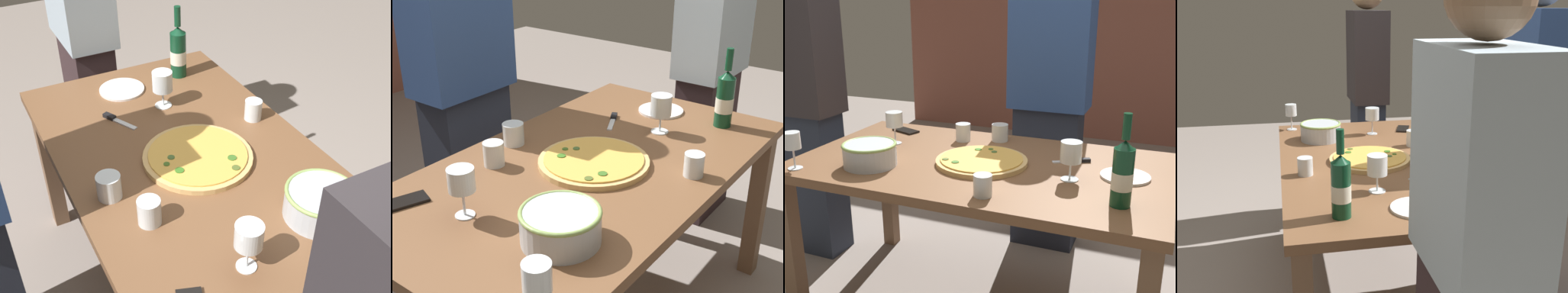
% 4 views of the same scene
% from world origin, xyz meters
% --- Properties ---
extents(dining_table, '(1.60, 0.90, 0.75)m').
position_xyz_m(dining_table, '(0.00, 0.00, 0.66)').
color(dining_table, brown).
rests_on(dining_table, ground).
extents(brick_wall_back, '(4.27, 0.16, 2.51)m').
position_xyz_m(brick_wall_back, '(0.00, 3.20, 1.25)').
color(brick_wall_back, '#935445').
rests_on(brick_wall_back, ground).
extents(pizza, '(0.40, 0.40, 0.03)m').
position_xyz_m(pizza, '(0.01, -0.02, 0.76)').
color(pizza, tan).
rests_on(pizza, dining_table).
extents(serving_bowl, '(0.23, 0.23, 0.10)m').
position_xyz_m(serving_bowl, '(-0.42, -0.22, 0.80)').
color(serving_bowl, silver).
rests_on(serving_bowl, dining_table).
extents(wine_bottle, '(0.07, 0.07, 0.33)m').
position_xyz_m(wine_bottle, '(0.62, -0.24, 0.87)').
color(wine_bottle, '#0F3E24').
rests_on(wine_bottle, dining_table).
extents(wine_glass_near_pizza, '(0.08, 0.08, 0.16)m').
position_xyz_m(wine_glass_near_pizza, '(0.41, -0.06, 0.86)').
color(wine_glass_near_pizza, white).
rests_on(wine_glass_near_pizza, dining_table).
extents(wine_glass_by_bottle, '(0.08, 0.08, 0.16)m').
position_xyz_m(wine_glass_by_bottle, '(-0.49, 0.10, 0.86)').
color(wine_glass_by_bottle, white).
rests_on(wine_glass_by_bottle, dining_table).
extents(wine_glass_far_left, '(0.07, 0.07, 0.16)m').
position_xyz_m(wine_glass_far_left, '(-0.69, -0.37, 0.86)').
color(wine_glass_far_left, white).
rests_on(wine_glass_far_left, dining_table).
extents(cup_amber, '(0.07, 0.07, 0.08)m').
position_xyz_m(cup_amber, '(0.15, -0.34, 0.79)').
color(cup_amber, white).
rests_on(cup_amber, dining_table).
extents(cup_ceramic, '(0.08, 0.08, 0.08)m').
position_xyz_m(cup_ceramic, '(-0.03, 0.33, 0.79)').
color(cup_ceramic, white).
rests_on(cup_ceramic, dining_table).
extents(cup_spare, '(0.07, 0.07, 0.09)m').
position_xyz_m(cup_spare, '(-0.20, 0.27, 0.79)').
color(cup_spare, white).
rests_on(cup_spare, dining_table).
extents(side_plate, '(0.20, 0.20, 0.01)m').
position_xyz_m(side_plate, '(0.61, 0.05, 0.76)').
color(side_plate, white).
rests_on(side_plate, dining_table).
extents(cell_phone, '(0.16, 0.11, 0.01)m').
position_xyz_m(cell_phone, '(-0.55, 0.30, 0.76)').
color(cell_phone, black).
rests_on(cell_phone, dining_table).
extents(pizza_knife, '(0.16, 0.09, 0.02)m').
position_xyz_m(pizza_knife, '(0.39, 0.16, 0.76)').
color(pizza_knife, silver).
rests_on(pizza_knife, dining_table).
extents(person_host, '(0.43, 0.24, 1.71)m').
position_xyz_m(person_host, '(0.11, 0.77, 0.87)').
color(person_host, '#202533').
rests_on(person_host, ground).
extents(person_guest_left, '(0.39, 0.24, 1.69)m').
position_xyz_m(person_guest_left, '(-1.11, 0.19, 0.86)').
color(person_guest_left, '#262E3F').
rests_on(person_guest_left, ground).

